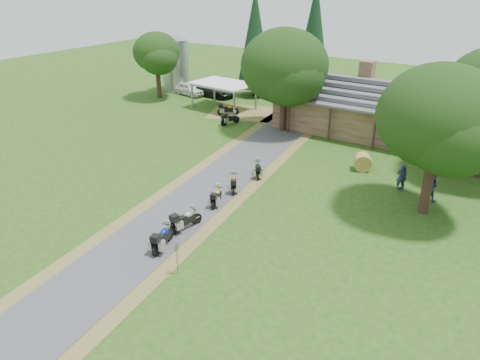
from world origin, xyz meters
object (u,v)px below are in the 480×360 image
Objects in this scene: carport at (224,96)px; hay_bale at (363,162)px; motorcycle_row_e at (258,169)px; car_dark_suv at (215,88)px; motorcycle_row_b at (186,218)px; car_white_sedan at (190,87)px; motorcycle_carport_a at (228,109)px; motorcycle_row_d at (234,182)px; silo at (175,63)px; motorcycle_row_c at (217,196)px; motorcycle_row_a at (163,237)px; motorcycle_carport_b at (230,118)px; lodge at (392,108)px.

carport is 20.24m from hay_bale.
carport reaches higher than motorcycle_row_e.
car_dark_suv is 31.07m from motorcycle_row_b.
car_white_sedan is 2.76× the size of motorcycle_carport_a.
motorcycle_row_d is at bearing 143.95° from motorcycle_row_e.
carport reaches higher than car_white_sedan.
silo is 3.33× the size of motorcycle_carport_a.
motorcycle_row_b is at bearing 165.60° from motorcycle_row_c.
silo is at bearing 53.19° from motorcycle_row_b.
car_dark_suv reaches higher than motorcycle_row_a.
motorcycle_row_a is at bearing 149.95° from motorcycle_row_e.
motorcycle_row_a is at bearing -56.81° from carport.
car_white_sedan is at bearing 74.90° from motorcycle_carport_b.
hay_bale is at bearing -49.22° from motorcycle_row_c.
motorcycle_carport_b is at bearing -30.21° from silo.
lodge is at bearing -30.49° from motorcycle_carport_a.
motorcycle_carport_a is at bearing 3.20° from motorcycle_row_d.
motorcycle_row_b is (16.96, -26.04, -0.37)m from car_dark_suv.
car_white_sedan is 3.15× the size of motorcycle_row_e.
motorcycle_row_a is at bearing 153.38° from motorcycle_row_d.
motorcycle_row_e is (19.44, -16.17, -0.32)m from car_white_sedan.
silo is at bearing 24.73° from motorcycle_row_c.
lodge reaches higher than motorcycle_row_d.
motorcycle_row_c reaches higher than motorcycle_row_e.
car_dark_suv is at bearing 95.02° from motorcycle_carport_a.
hay_bale is (22.43, -11.90, -0.42)m from car_dark_suv.
lodge is 12.12× the size of motorcycle_row_c.
silo is 5.17× the size of hay_bale.
motorcycle_row_c is 0.90× the size of motorcycle_carport_b.
motorcycle_row_b is (13.03, -22.30, -0.72)m from carport.
lodge is at bearing -34.36° from motorcycle_row_c.
motorcycle_carport_a reaches higher than motorcycle_carport_b.
motorcycle_row_c is (19.57, -21.43, -0.31)m from car_white_sedan.
hay_bale reaches higher than motorcycle_row_d.
motorcycle_carport_a is (11.60, -5.40, -2.64)m from silo.
motorcycle_row_a is (20.20, -27.24, -0.22)m from car_white_sedan.
hay_bale is (5.97, 5.33, 0.04)m from motorcycle_row_e.
motorcycle_row_a is 17.20m from hay_bale.
car_dark_suv is 33.12m from motorcycle_row_a.
silo reaches higher than motorcycle_row_d.
silo is 1.19× the size of car_dark_suv.
motorcycle_row_b is 3.56m from motorcycle_row_c.
car_white_sedan reaches higher than motorcycle_row_b.
car_white_sedan is (-24.55, 1.47, -1.53)m from lodge.
silo is at bearing 18.55° from motorcycle_row_e.
hay_bale is at bearing -68.99° from motorcycle_row_d.
motorcycle_row_c is 2.33m from motorcycle_row_d.
motorcycle_row_b is (-0.26, 2.26, -0.01)m from motorcycle_row_a.
motorcycle_row_a is 1.01× the size of motorcycle_row_b.
motorcycle_row_c is at bearing -9.34° from motorcycle_row_a.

